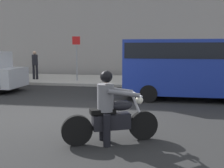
{
  "coord_description": "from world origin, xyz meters",
  "views": [
    {
      "loc": [
        2.6,
        -7.18,
        1.99
      ],
      "look_at": [
        1.37,
        -0.13,
        1.0
      ],
      "focal_mm": 42.46,
      "sensor_mm": 36.0,
      "label": 1
    }
  ],
  "objects_px": {
    "motorcycle_with_rider_gray": "(110,113)",
    "pedestrian_bystander": "(35,63)",
    "parked_van_cobalt_blue": "(191,65)",
    "street_sign_post": "(77,54)"
  },
  "relations": [
    {
      "from": "motorcycle_with_rider_gray",
      "to": "pedestrian_bystander",
      "type": "relative_size",
      "value": 1.18
    },
    {
      "from": "parked_van_cobalt_blue",
      "to": "street_sign_post",
      "type": "xyz_separation_m",
      "value": [
        -5.7,
        3.69,
        0.32
      ]
    },
    {
      "from": "parked_van_cobalt_blue",
      "to": "street_sign_post",
      "type": "relative_size",
      "value": 2.05
    },
    {
      "from": "motorcycle_with_rider_gray",
      "to": "pedestrian_bystander",
      "type": "distance_m",
      "value": 10.94
    },
    {
      "from": "motorcycle_with_rider_gray",
      "to": "street_sign_post",
      "type": "distance_m",
      "value": 9.58
    },
    {
      "from": "street_sign_post",
      "to": "pedestrian_bystander",
      "type": "distance_m",
      "value": 2.65
    },
    {
      "from": "street_sign_post",
      "to": "pedestrian_bystander",
      "type": "bearing_deg",
      "value": 175.15
    },
    {
      "from": "motorcycle_with_rider_gray",
      "to": "pedestrian_bystander",
      "type": "xyz_separation_m",
      "value": [
        -6.09,
        9.08,
        0.47
      ]
    },
    {
      "from": "motorcycle_with_rider_gray",
      "to": "street_sign_post",
      "type": "xyz_separation_m",
      "value": [
        -3.51,
        8.86,
        1.01
      ]
    },
    {
      "from": "street_sign_post",
      "to": "pedestrian_bystander",
      "type": "height_order",
      "value": "street_sign_post"
    }
  ]
}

